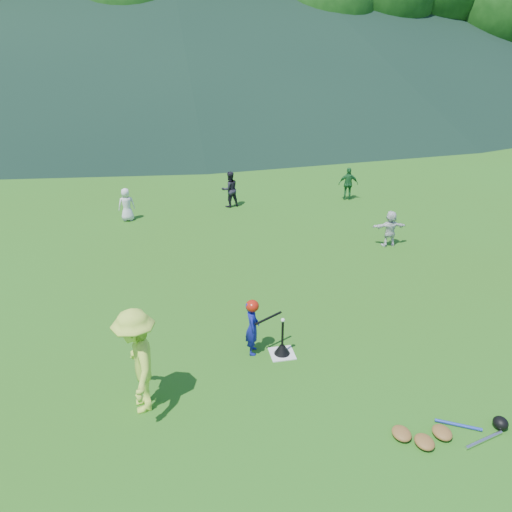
{
  "coord_description": "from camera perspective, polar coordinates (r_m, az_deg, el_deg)",
  "views": [
    {
      "loc": [
        -1.98,
        -7.47,
        5.51
      ],
      "look_at": [
        0.0,
        2.5,
        0.9
      ],
      "focal_mm": 35.0,
      "sensor_mm": 36.0,
      "label": 1
    }
  ],
  "objects": [
    {
      "name": "fielder_d",
      "position": [
        14.3,
        15.07,
        3.05
      ],
      "size": [
        0.96,
        0.36,
        1.02
      ],
      "primitive_type": "imported",
      "rotation": [
        0.0,
        0.0,
        3.08
      ],
      "color": "silver",
      "rests_on": "ground"
    },
    {
      "name": "fielder_c",
      "position": [
        18.06,
        10.51,
        8.12
      ],
      "size": [
        0.72,
        0.44,
        1.15
      ],
      "primitive_type": "imported",
      "rotation": [
        0.0,
        0.0,
        2.88
      ],
      "color": "#1C602A",
      "rests_on": "ground"
    },
    {
      "name": "ground",
      "position": [
        9.49,
        2.99,
        -11.13
      ],
      "size": [
        120.0,
        120.0,
        0.0
      ],
      "primitive_type": "plane",
      "color": "#306116",
      "rests_on": "ground"
    },
    {
      "name": "outfield_fence",
      "position": [
        35.85,
        -8.28,
        16.42
      ],
      "size": [
        70.07,
        0.08,
        1.33
      ],
      "color": "gray",
      "rests_on": "ground"
    },
    {
      "name": "fielder_a",
      "position": [
        16.24,
        -14.58,
        5.7
      ],
      "size": [
        0.56,
        0.41,
        1.05
      ],
      "primitive_type": "imported",
      "rotation": [
        0.0,
        0.0,
        3.3
      ],
      "color": "silver",
      "rests_on": "ground"
    },
    {
      "name": "batting_tee",
      "position": [
        9.42,
        3.01,
        -10.49
      ],
      "size": [
        0.3,
        0.3,
        0.68
      ],
      "color": "black",
      "rests_on": "home_plate"
    },
    {
      "name": "batter_gear",
      "position": [
        9.02,
        -0.27,
        -5.84
      ],
      "size": [
        0.7,
        0.33,
        0.43
      ],
      "color": "#AC1A0B",
      "rests_on": "ground"
    },
    {
      "name": "batter_child",
      "position": [
        9.24,
        -0.42,
        -8.17
      ],
      "size": [
        0.32,
        0.43,
        1.07
      ],
      "primitive_type": "imported",
      "rotation": [
        0.0,
        0.0,
        1.39
      ],
      "color": "navy",
      "rests_on": "ground"
    },
    {
      "name": "adult_coach",
      "position": [
        8.02,
        -13.41,
        -11.64
      ],
      "size": [
        0.77,
        1.2,
        1.76
      ],
      "primitive_type": "imported",
      "rotation": [
        0.0,
        0.0,
        -1.47
      ],
      "color": "#BEE443",
      "rests_on": "ground"
    },
    {
      "name": "home_plate",
      "position": [
        9.49,
        2.99,
        -11.08
      ],
      "size": [
        0.45,
        0.45,
        0.02
      ],
      "primitive_type": "cube",
      "color": "silver",
      "rests_on": "ground"
    },
    {
      "name": "fielder_b",
      "position": [
        17.03,
        -3.02,
        7.63
      ],
      "size": [
        0.69,
        0.6,
        1.22
      ],
      "primitive_type": "imported",
      "rotation": [
        0.0,
        0.0,
        3.41
      ],
      "color": "black",
      "rests_on": "ground"
    },
    {
      "name": "equipment_pile",
      "position": [
        8.31,
        20.56,
        -18.41
      ],
      "size": [
        1.8,
        0.66,
        0.19
      ],
      "color": "olive",
      "rests_on": "ground"
    },
    {
      "name": "baseball",
      "position": [
        9.08,
        3.09,
        -7.33
      ],
      "size": [
        0.08,
        0.08,
        0.08
      ],
      "primitive_type": "sphere",
      "color": "white",
      "rests_on": "batting_tee"
    }
  ]
}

